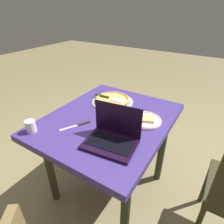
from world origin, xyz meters
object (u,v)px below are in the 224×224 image
Objects in this scene: pizza_plate at (145,120)px; drink_cup at (31,126)px; laptop at (113,136)px; table_knife at (78,125)px; dining_table at (109,129)px; pizza_tray at (113,100)px.

drink_cup reaches higher than pizza_plate.
table_knife is (0.03, 0.30, -0.04)m from laptop.
table_knife is at bearing 85.10° from laptop.
pizza_tray is (0.24, 0.11, 0.12)m from dining_table.
pizza_plate reaches higher than dining_table.
laptop is at bearing 166.83° from pizza_plate.
drink_cup is at bearing 160.91° from pizza_tray.
pizza_tray is 0.70m from drink_cup.
pizza_tray is at bearing 31.84° from laptop.
pizza_plate is 0.79m from drink_cup.
laptop is 0.94× the size of pizza_tray.
dining_table is 5.11× the size of table_knife.
dining_table is at bearing 37.86° from laptop.
laptop is at bearing -148.16° from pizza_tray.
table_knife is at bearing 128.43° from pizza_plate.
pizza_plate is 0.48m from table_knife.
pizza_plate is at bearing -48.84° from drink_cup.
table_knife is at bearing 147.65° from dining_table.
laptop is 0.55m from pizza_tray.
drink_cup is (-0.52, 0.59, 0.03)m from pizza_plate.
pizza_tray reaches higher than table_knife.
table_knife is 2.45× the size of drink_cup.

